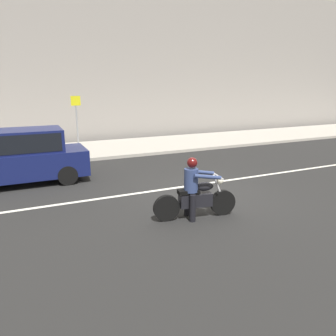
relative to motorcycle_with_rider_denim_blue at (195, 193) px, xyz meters
name	(u,v)px	position (x,y,z in m)	size (l,w,h in m)	color
ground_plane	(206,194)	(1.21, 1.46, -0.63)	(80.00, 80.00, 0.00)	black
sidewalk_slab	(125,147)	(1.21, 9.46, -0.56)	(40.00, 4.40, 0.14)	#A8A399
building_facade	(104,60)	(1.21, 12.86, 3.94)	(40.00, 1.40, 9.14)	gray
lane_marking_stripe	(213,182)	(2.03, 2.36, -0.63)	(18.00, 0.14, 0.01)	silver
motorcycle_with_rider_denim_blue	(195,193)	(0.00, 0.00, 0.00)	(2.10, 0.75, 1.53)	black
parked_hatchback_navy	(25,156)	(-3.63, 4.93, 0.30)	(3.90, 1.76, 1.80)	#11194C
street_sign_post	(77,117)	(-1.15, 9.30, 1.07)	(0.44, 0.08, 2.58)	gray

